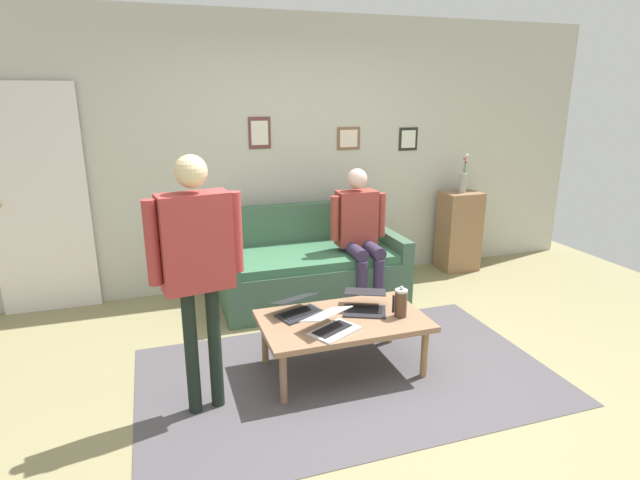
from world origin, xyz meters
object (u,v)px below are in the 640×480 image
interior_door (39,202)px  laptop_left (365,304)px  person_seated (359,228)px  coffee_table (343,323)px  flower_vase (463,180)px  french_press (401,303)px  side_shelf (459,231)px  laptop_center (331,325)px  laptop_right (298,309)px  couch (310,268)px  person_standing (197,254)px

interior_door → laptop_left: size_ratio=4.90×
laptop_left → person_seated: size_ratio=0.33×
coffee_table → flower_vase: (-2.04, -1.67, 0.66)m
person_seated → laptop_left: bearing=69.6°
french_press → side_shelf: 2.41m
laptop_center → laptop_right: size_ratio=1.06×
coffee_table → french_press: bearing=166.0°
laptop_center → person_seated: bearing=-119.6°
coffee_table → laptop_left: laptop_left is taller
laptop_left → person_seated: 1.18m
interior_door → coffee_table: size_ratio=1.75×
interior_door → side_shelf: 4.25m
interior_door → side_shelf: interior_door is taller
couch → side_shelf: size_ratio=1.95×
coffee_table → person_seated: bearing=-117.5°
couch → laptop_right: 1.30m
laptop_left → person_standing: size_ratio=0.26×
laptop_center → french_press: size_ratio=1.81×
laptop_center → side_shelf: 2.84m
flower_vase → person_seated: flower_vase is taller
couch → person_seated: person_seated is taller
laptop_left → french_press: size_ratio=1.79×
laptop_right → french_press: french_press is taller
laptop_right → person_seated: 1.35m
laptop_left → french_press: bearing=137.6°
flower_vase → laptop_center: bearing=39.9°
coffee_table → side_shelf: 2.63m
laptop_center → person_seated: person_seated is taller
couch → coffee_table: (0.18, 1.38, 0.06)m
french_press → laptop_left: bearing=-42.4°
couch → laptop_left: bearing=91.1°
laptop_right → person_seated: bearing=-132.0°
coffee_table → laptop_left: 0.24m
french_press → person_standing: size_ratio=0.14×
coffee_table → french_press: size_ratio=5.02×
interior_door → couch: 2.51m
couch → french_press: 1.51m
laptop_right → french_press: bearing=158.2°
laptop_left → person_standing: 1.36m
laptop_left → flower_vase: bearing=-139.2°
laptop_left → laptop_right: bearing=-10.6°
laptop_right → side_shelf: side_shelf is taller
couch → flower_vase: 2.01m
french_press → person_seated: (-0.20, -1.25, 0.22)m
person_standing → laptop_center: bearing=-179.1°
laptop_left → person_standing: (1.20, 0.25, 0.59)m
interior_door → side_shelf: size_ratio=2.30×
couch → flower_vase: flower_vase is taller
interior_door → french_press: size_ratio=8.76×
coffee_table → person_seated: 1.35m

